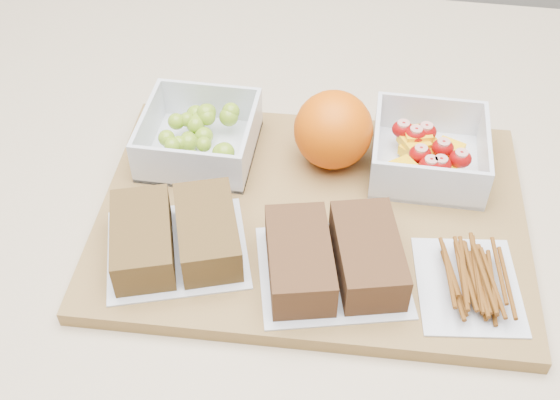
# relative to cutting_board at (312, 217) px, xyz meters

# --- Properties ---
(cutting_board) EXTENTS (0.43, 0.32, 0.02)m
(cutting_board) POSITION_rel_cutting_board_xyz_m (0.00, 0.00, 0.00)
(cutting_board) COLOR olive
(cutting_board) RESTS_ON counter
(grape_container) EXTENTS (0.12, 0.12, 0.05)m
(grape_container) POSITION_rel_cutting_board_xyz_m (-0.13, 0.07, 0.03)
(grape_container) COLOR silver
(grape_container) RESTS_ON cutting_board
(fruit_container) EXTENTS (0.12, 0.12, 0.05)m
(fruit_container) POSITION_rel_cutting_board_xyz_m (0.11, 0.08, 0.03)
(fruit_container) COLOR silver
(fruit_container) RESTS_ON cutting_board
(orange) EXTENTS (0.08, 0.08, 0.08)m
(orange) POSITION_rel_cutting_board_xyz_m (0.01, 0.08, 0.05)
(orange) COLOR #E95B05
(orange) RESTS_ON cutting_board
(sandwich_bag_left) EXTENTS (0.16, 0.15, 0.04)m
(sandwich_bag_left) POSITION_rel_cutting_board_xyz_m (-0.12, -0.07, 0.03)
(sandwich_bag_left) COLOR silver
(sandwich_bag_left) RESTS_ON cutting_board
(sandwich_bag_center) EXTENTS (0.16, 0.15, 0.04)m
(sandwich_bag_center) POSITION_rel_cutting_board_xyz_m (0.03, -0.07, 0.03)
(sandwich_bag_center) COLOR silver
(sandwich_bag_center) RESTS_ON cutting_board
(pretzel_bag) EXTENTS (0.10, 0.12, 0.02)m
(pretzel_bag) POSITION_rel_cutting_board_xyz_m (0.15, -0.07, 0.02)
(pretzel_bag) COLOR silver
(pretzel_bag) RESTS_ON cutting_board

